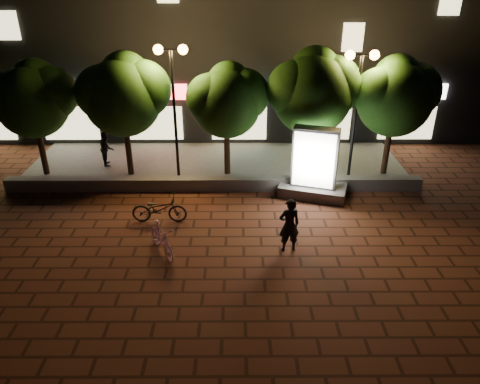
{
  "coord_description": "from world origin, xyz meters",
  "views": [
    {
      "loc": [
        0.94,
        -11.85,
        7.78
      ],
      "look_at": [
        1.01,
        1.5,
        1.13
      ],
      "focal_mm": 33.97,
      "sensor_mm": 36.0,
      "label": 1
    }
  ],
  "objects_px": {
    "tree_left": "(124,93)",
    "street_lamp_right": "(359,82)",
    "scooter_parked": "(159,209)",
    "tree_far_left": "(33,97)",
    "tree_right": "(314,89)",
    "ad_kiosk": "(314,169)",
    "tree_mid": "(228,98)",
    "pedestrian": "(107,148)",
    "scooter_pink": "(162,239)",
    "street_lamp_left": "(172,79)",
    "rider": "(289,225)",
    "tree_far_right": "(396,94)"
  },
  "relations": [
    {
      "from": "scooter_parked",
      "to": "ad_kiosk",
      "type": "bearing_deg",
      "value": -70.31
    },
    {
      "from": "tree_far_right",
      "to": "street_lamp_left",
      "type": "xyz_separation_m",
      "value": [
        -8.55,
        -0.26,
        0.66
      ]
    },
    {
      "from": "rider",
      "to": "tree_far_right",
      "type": "bearing_deg",
      "value": -140.12
    },
    {
      "from": "street_lamp_left",
      "to": "scooter_parked",
      "type": "bearing_deg",
      "value": -93.24
    },
    {
      "from": "tree_right",
      "to": "street_lamp_right",
      "type": "bearing_deg",
      "value": -9.1
    },
    {
      "from": "scooter_parked",
      "to": "street_lamp_right",
      "type": "bearing_deg",
      "value": -63.13
    },
    {
      "from": "tree_left",
      "to": "rider",
      "type": "bearing_deg",
      "value": -43.84
    },
    {
      "from": "tree_right",
      "to": "street_lamp_left",
      "type": "xyz_separation_m",
      "value": [
        -5.36,
        -0.26,
        0.46
      ]
    },
    {
      "from": "tree_mid",
      "to": "pedestrian",
      "type": "bearing_deg",
      "value": 170.07
    },
    {
      "from": "tree_mid",
      "to": "tree_right",
      "type": "bearing_deg",
      "value": 0.0
    },
    {
      "from": "street_lamp_left",
      "to": "tree_far_right",
      "type": "bearing_deg",
      "value": 1.76
    },
    {
      "from": "ad_kiosk",
      "to": "scooter_parked",
      "type": "bearing_deg",
      "value": -160.27
    },
    {
      "from": "tree_mid",
      "to": "street_lamp_right",
      "type": "distance_m",
      "value": 5.0
    },
    {
      "from": "scooter_pink",
      "to": "tree_far_left",
      "type": "bearing_deg",
      "value": 103.43
    },
    {
      "from": "ad_kiosk",
      "to": "scooter_parked",
      "type": "relative_size",
      "value": 1.47
    },
    {
      "from": "tree_right",
      "to": "scooter_pink",
      "type": "height_order",
      "value": "tree_right"
    },
    {
      "from": "tree_far_left",
      "to": "tree_far_right",
      "type": "distance_m",
      "value": 14.0
    },
    {
      "from": "scooter_pink",
      "to": "street_lamp_left",
      "type": "bearing_deg",
      "value": 61.3
    },
    {
      "from": "rider",
      "to": "tree_mid",
      "type": "bearing_deg",
      "value": -82.51
    },
    {
      "from": "street_lamp_left",
      "to": "rider",
      "type": "bearing_deg",
      "value": -53.78
    },
    {
      "from": "tree_far_right",
      "to": "street_lamp_right",
      "type": "distance_m",
      "value": 1.66
    },
    {
      "from": "tree_far_right",
      "to": "street_lamp_right",
      "type": "bearing_deg",
      "value": -170.39
    },
    {
      "from": "tree_right",
      "to": "street_lamp_right",
      "type": "relative_size",
      "value": 1.02
    },
    {
      "from": "tree_left",
      "to": "scooter_parked",
      "type": "xyz_separation_m",
      "value": [
        1.74,
        -3.92,
        -2.96
      ]
    },
    {
      "from": "tree_right",
      "to": "ad_kiosk",
      "type": "relative_size",
      "value": 1.87
    },
    {
      "from": "tree_far_right",
      "to": "scooter_parked",
      "type": "distance_m",
      "value": 10.02
    },
    {
      "from": "pedestrian",
      "to": "street_lamp_left",
      "type": "bearing_deg",
      "value": -124.21
    },
    {
      "from": "tree_left",
      "to": "ad_kiosk",
      "type": "xyz_separation_m",
      "value": [
        7.2,
        -1.96,
        -2.37
      ]
    },
    {
      "from": "scooter_parked",
      "to": "pedestrian",
      "type": "height_order",
      "value": "pedestrian"
    },
    {
      "from": "tree_left",
      "to": "pedestrian",
      "type": "height_order",
      "value": "tree_left"
    },
    {
      "from": "rider",
      "to": "street_lamp_right",
      "type": "bearing_deg",
      "value": -130.45
    },
    {
      "from": "scooter_pink",
      "to": "rider",
      "type": "xyz_separation_m",
      "value": [
        3.8,
        0.18,
        0.37
      ]
    },
    {
      "from": "tree_far_left",
      "to": "tree_mid",
      "type": "height_order",
      "value": "tree_far_left"
    },
    {
      "from": "scooter_parked",
      "to": "tree_far_left",
      "type": "bearing_deg",
      "value": 53.16
    },
    {
      "from": "tree_right",
      "to": "tree_far_right",
      "type": "relative_size",
      "value": 1.06
    },
    {
      "from": "scooter_parked",
      "to": "tree_mid",
      "type": "bearing_deg",
      "value": -29.97
    },
    {
      "from": "ad_kiosk",
      "to": "scooter_pink",
      "type": "distance_m",
      "value": 6.43
    },
    {
      "from": "tree_left",
      "to": "street_lamp_right",
      "type": "bearing_deg",
      "value": -1.68
    },
    {
      "from": "rider",
      "to": "ad_kiosk",
      "type": "bearing_deg",
      "value": -120.29
    },
    {
      "from": "tree_right",
      "to": "rider",
      "type": "xyz_separation_m",
      "value": [
        -1.39,
        -5.67,
        -2.69
      ]
    },
    {
      "from": "tree_far_right",
      "to": "tree_mid",
      "type": "bearing_deg",
      "value": -180.0
    },
    {
      "from": "tree_right",
      "to": "scooter_parked",
      "type": "distance_m",
      "value": 7.47
    },
    {
      "from": "tree_far_left",
      "to": "pedestrian",
      "type": "xyz_separation_m",
      "value": [
        2.28,
        0.91,
        -2.46
      ]
    },
    {
      "from": "scooter_pink",
      "to": "tree_left",
      "type": "bearing_deg",
      "value": 79.44
    },
    {
      "from": "tree_far_left",
      "to": "tree_right",
      "type": "xyz_separation_m",
      "value": [
        10.8,
        0.0,
        0.27
      ]
    },
    {
      "from": "tree_mid",
      "to": "scooter_pink",
      "type": "distance_m",
      "value": 6.72
    },
    {
      "from": "tree_left",
      "to": "pedestrian",
      "type": "bearing_deg",
      "value": 143.32
    },
    {
      "from": "scooter_pink",
      "to": "pedestrian",
      "type": "xyz_separation_m",
      "value": [
        -3.34,
        6.76,
        0.33
      ]
    },
    {
      "from": "tree_left",
      "to": "tree_mid",
      "type": "distance_m",
      "value": 4.0
    },
    {
      "from": "tree_mid",
      "to": "tree_left",
      "type": "bearing_deg",
      "value": 180.0
    }
  ]
}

